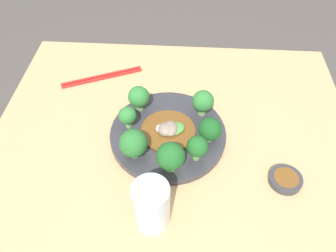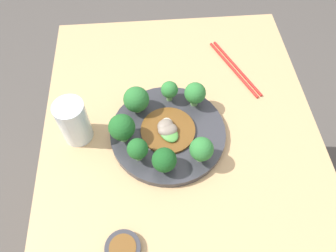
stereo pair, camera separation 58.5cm
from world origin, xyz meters
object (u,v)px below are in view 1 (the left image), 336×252
object	(u,v)px
broccoli_southwest	(133,143)
sauce_dish	(285,179)
chopsticks	(102,77)
broccoli_southeast	(197,147)
broccoli_northwest	(139,97)
plate	(168,134)
broccoli_east	(210,129)
drinking_glass	(151,205)
broccoli_south	(170,157)
broccoli_northeast	(203,102)
stirfry_center	(168,130)
broccoli_west	(128,116)

from	to	relation	value
broccoli_southwest	sauce_dish	size ratio (longest dim) A/B	1.01
chopsticks	broccoli_southeast	bearing A→B (deg)	-45.73
broccoli_northwest	broccoli_southwest	world-z (taller)	broccoli_southwest
plate	broccoli_southwest	world-z (taller)	broccoli_southwest
sauce_dish	chopsticks	bearing A→B (deg)	145.77
broccoli_southeast	broccoli_east	bearing A→B (deg)	62.62
plate	broccoli_northwest	distance (m)	0.11
broccoli_northwest	drinking_glass	bearing A→B (deg)	-78.35
broccoli_northwest	drinking_glass	world-z (taller)	drinking_glass
broccoli_east	broccoli_south	world-z (taller)	broccoli_south
broccoli_south	broccoli_southwest	size ratio (longest dim) A/B	1.08
broccoli_south	broccoli_northwest	bearing A→B (deg)	116.28
broccoli_southeast	broccoli_south	xyz separation A→B (m)	(-0.05, -0.03, 0.01)
broccoli_northeast	broccoli_east	bearing A→B (deg)	-79.13
broccoli_southwest	stirfry_center	size ratio (longest dim) A/B	0.55
plate	sauce_dish	distance (m)	0.27
broccoli_northeast	broccoli_west	xyz separation A→B (m)	(-0.17, -0.05, -0.00)
drinking_glass	sauce_dish	size ratio (longest dim) A/B	1.62
broccoli_west	chopsticks	xyz separation A→B (m)	(-0.10, 0.18, -0.05)
broccoli_northwest	broccoli_south	world-z (taller)	broccoli_south
plate	broccoli_southeast	size ratio (longest dim) A/B	4.28
chopsticks	sauce_dish	world-z (taller)	sauce_dish
plate	broccoli_east	distance (m)	0.10
broccoli_southeast	broccoli_south	bearing A→B (deg)	-149.50
broccoli_northeast	broccoli_northwest	bearing A→B (deg)	177.67
broccoli_east	broccoli_northeast	size ratio (longest dim) A/B	0.90
broccoli_southeast	broccoli_northeast	distance (m)	0.13
broccoli_east	broccoli_south	size ratio (longest dim) A/B	0.81
plate	broccoli_northeast	distance (m)	0.11
broccoli_west	drinking_glass	bearing A→B (deg)	-70.92
broccoli_west	broccoli_south	xyz separation A→B (m)	(0.10, -0.11, 0.01)
broccoli_southeast	drinking_glass	size ratio (longest dim) A/B	0.56
broccoli_west	broccoli_southwest	bearing A→B (deg)	-72.91
broccoli_west	sauce_dish	size ratio (longest dim) A/B	0.84
broccoli_east	plate	bearing A→B (deg)	170.51
stirfry_center	sauce_dish	xyz separation A→B (m)	(0.25, -0.10, -0.02)
broccoli_east	broccoli_southwest	bearing A→B (deg)	-161.84
plate	broccoli_west	world-z (taller)	broccoli_west
stirfry_center	chopsticks	size ratio (longest dim) A/B	0.60
broccoli_northwest	drinking_glass	distance (m)	0.28
broccoli_northwest	broccoli_southwest	size ratio (longest dim) A/B	0.96
broccoli_east	sauce_dish	size ratio (longest dim) A/B	0.88
plate	broccoli_southeast	bearing A→B (deg)	-46.83
broccoli_northeast	broccoli_northwest	world-z (taller)	broccoli_northeast
plate	broccoli_northwest	world-z (taller)	broccoli_northwest
broccoli_northwest	broccoli_south	bearing A→B (deg)	-63.72
broccoli_northeast	chopsticks	size ratio (longest dim) A/B	0.32
plate	stirfry_center	xyz separation A→B (m)	(0.00, -0.00, 0.02)
broccoli_east	broccoli_northeast	xyz separation A→B (m)	(-0.02, 0.08, 0.01)
sauce_dish	broccoli_southwest	bearing A→B (deg)	173.19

